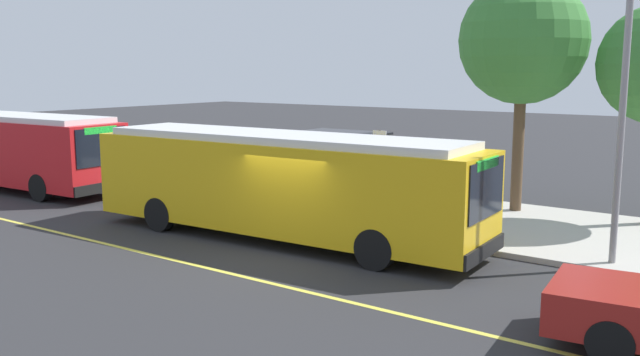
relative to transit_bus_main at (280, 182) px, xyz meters
name	(u,v)px	position (x,y,z in m)	size (l,w,h in m)	color
ground_plane	(290,253)	(1.14, -1.01, -1.62)	(120.00, 120.00, 0.00)	#2B2B2D
sidewalk_curb	(404,211)	(1.14, 4.99, -1.54)	(44.00, 6.40, 0.15)	#B7B2A8
lane_stripe_center	(231,274)	(1.14, -3.21, -1.61)	(36.00, 0.14, 0.01)	#E0D64C
transit_bus_main	(280,182)	(0.00, 0.00, 0.00)	(11.89, 3.14, 2.95)	gold
transit_bus_second	(14,148)	(-13.65, 0.14, 0.00)	(10.53, 3.20, 2.95)	red
bus_shelter	(341,152)	(-1.08, 4.57, 0.30)	(2.90, 1.60, 2.48)	#333338
waiting_bench	(352,191)	(-0.61, 4.51, -0.98)	(1.60, 0.48, 0.95)	brown
route_sign_post	(379,164)	(1.62, 2.58, 0.34)	(0.44, 0.08, 2.80)	#333338
pedestrian_commuter	(416,190)	(2.34, 3.52, -0.50)	(0.24, 0.40, 1.69)	#282D47
street_tree_upstreet	(523,41)	(4.13, 7.00, 3.93)	(4.00, 4.00, 7.43)	brown
utility_pole	(621,128)	(8.17, 2.41, 1.73)	(0.16, 0.16, 6.40)	gray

